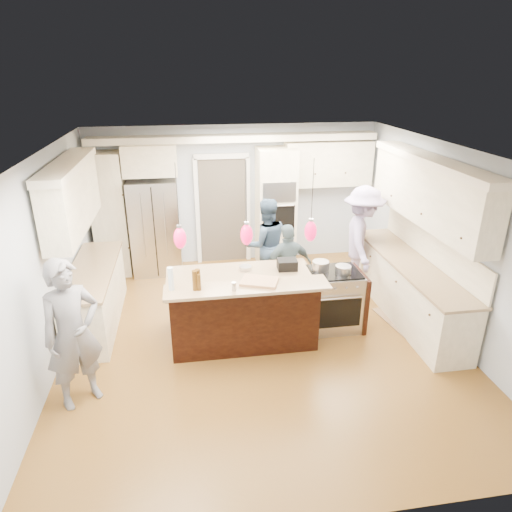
{
  "coord_description": "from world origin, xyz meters",
  "views": [
    {
      "loc": [
        -0.95,
        -5.66,
        3.69
      ],
      "look_at": [
        0.0,
        0.35,
        1.15
      ],
      "focal_mm": 32.0,
      "sensor_mm": 36.0,
      "label": 1
    }
  ],
  "objects": [
    {
      "name": "ground_plane",
      "position": [
        0.0,
        0.0,
        0.0
      ],
      "size": [
        6.0,
        6.0,
        0.0
      ],
      "primitive_type": "plane",
      "color": "olive",
      "rests_on": "ground"
    },
    {
      "name": "room_shell",
      "position": [
        0.0,
        0.0,
        1.82
      ],
      "size": [
        5.54,
        6.04,
        2.72
      ],
      "color": "#B2BCC6",
      "rests_on": "ground"
    },
    {
      "name": "refrigerator",
      "position": [
        -1.55,
        2.64,
        0.9
      ],
      "size": [
        0.9,
        0.7,
        1.8
      ],
      "primitive_type": "cube",
      "color": "#B7B7BC",
      "rests_on": "ground"
    },
    {
      "name": "oven_column",
      "position": [
        0.75,
        2.67,
        1.15
      ],
      "size": [
        0.72,
        0.69,
        2.3
      ],
      "color": "#FFF2CE",
      "rests_on": "ground"
    },
    {
      "name": "back_upper_cabinets",
      "position": [
        -0.75,
        2.76,
        1.67
      ],
      "size": [
        5.3,
        0.61,
        2.54
      ],
      "color": "#FFF2CE",
      "rests_on": "ground"
    },
    {
      "name": "right_counter_run",
      "position": [
        2.44,
        0.3,
        1.06
      ],
      "size": [
        0.64,
        3.1,
        2.51
      ],
      "color": "#FFF2CE",
      "rests_on": "ground"
    },
    {
      "name": "left_cabinets",
      "position": [
        -2.44,
        0.8,
        1.06
      ],
      "size": [
        0.64,
        2.3,
        2.51
      ],
      "color": "#FFF2CE",
      "rests_on": "ground"
    },
    {
      "name": "kitchen_island",
      "position": [
        -0.25,
        0.07,
        0.49
      ],
      "size": [
        2.1,
        1.46,
        1.12
      ],
      "color": "black",
      "rests_on": "ground"
    },
    {
      "name": "island_range",
      "position": [
        1.16,
        0.15,
        0.46
      ],
      "size": [
        0.82,
        0.71,
        0.92
      ],
      "color": "#B7B7BC",
      "rests_on": "ground"
    },
    {
      "name": "pendant_lights",
      "position": [
        -0.25,
        -0.51,
        1.8
      ],
      "size": [
        1.75,
        0.15,
        1.03
      ],
      "color": "black",
      "rests_on": "ground"
    },
    {
      "name": "person_bar_end",
      "position": [
        -2.3,
        -1.01,
        0.91
      ],
      "size": [
        0.79,
        0.73,
        1.81
      ],
      "primitive_type": "imported",
      "rotation": [
        0.0,
        0.0,
        0.59
      ],
      "color": "slate",
      "rests_on": "ground"
    },
    {
      "name": "person_far_left",
      "position": [
        0.37,
        1.6,
        0.83
      ],
      "size": [
        0.87,
        0.72,
        1.65
      ],
      "primitive_type": "imported",
      "rotation": [
        0.0,
        0.0,
        3.26
      ],
      "color": "#324963",
      "rests_on": "ground"
    },
    {
      "name": "person_far_right",
      "position": [
        0.59,
        0.85,
        0.71
      ],
      "size": [
        0.9,
        0.53,
        1.43
      ],
      "primitive_type": "imported",
      "rotation": [
        0.0,
        0.0,
        3.37
      ],
      "color": "#4D646C",
      "rests_on": "ground"
    },
    {
      "name": "person_range_side",
      "position": [
        1.99,
        1.3,
        0.93
      ],
      "size": [
        0.99,
        1.35,
        1.87
      ],
      "primitive_type": "imported",
      "rotation": [
        0.0,
        0.0,
        1.3
      ],
      "color": "#9687B6",
      "rests_on": "ground"
    },
    {
      "name": "floor_rug",
      "position": [
        2.4,
        0.05,
        0.01
      ],
      "size": [
        0.9,
        1.18,
        0.01
      ],
      "primitive_type": "cube",
      "rotation": [
        0.0,
        0.0,
        0.16
      ],
      "color": "#9A7854",
      "rests_on": "ground"
    },
    {
      "name": "water_bottle",
      "position": [
        -1.2,
        -0.5,
        1.27
      ],
      "size": [
        0.09,
        0.09,
        0.3
      ],
      "primitive_type": "cylinder",
      "rotation": [
        0.0,
        0.0,
        -0.29
      ],
      "color": "silver",
      "rests_on": "kitchen_island"
    },
    {
      "name": "beer_bottle_a",
      "position": [
        -0.9,
        -0.55,
        1.25
      ],
      "size": [
        0.07,
        0.07,
        0.26
      ],
      "primitive_type": "cylinder",
      "rotation": [
        0.0,
        0.0,
        0.08
      ],
      "color": "#482D0D",
      "rests_on": "kitchen_island"
    },
    {
      "name": "beer_bottle_b",
      "position": [
        -0.86,
        -0.56,
        1.23
      ],
      "size": [
        0.06,
        0.06,
        0.22
      ],
      "primitive_type": "cylinder",
      "rotation": [
        0.0,
        0.0,
        -0.03
      ],
      "color": "#482D0D",
      "rests_on": "kitchen_island"
    },
    {
      "name": "beer_bottle_c",
      "position": [
        -0.87,
        -0.5,
        1.25
      ],
      "size": [
        0.07,
        0.07,
        0.26
      ],
      "primitive_type": "cylinder",
      "rotation": [
        0.0,
        0.0,
        0.1
      ],
      "color": "#482D0D",
      "rests_on": "kitchen_island"
    },
    {
      "name": "drink_can",
      "position": [
        -0.43,
        -0.63,
        1.18
      ],
      "size": [
        0.06,
        0.06,
        0.11
      ],
      "primitive_type": "cylinder",
      "rotation": [
        0.0,
        0.0,
        0.03
      ],
      "color": "#B7B7BC",
      "rests_on": "kitchen_island"
    },
    {
      "name": "cutting_board",
      "position": [
        -0.08,
        -0.47,
        1.14
      ],
      "size": [
        0.55,
        0.47,
        0.04
      ],
      "primitive_type": "cube",
      "rotation": [
        0.0,
        0.0,
        -0.36
      ],
      "color": "#B18051",
      "rests_on": "kitchen_island"
    },
    {
      "name": "pot_large",
      "position": [
        0.94,
        0.22,
        0.99
      ],
      "size": [
        0.24,
        0.24,
        0.14
      ],
      "primitive_type": "cylinder",
      "color": "#B7B7BC",
      "rests_on": "island_range"
    },
    {
      "name": "pot_small",
      "position": [
        1.23,
        0.06,
        0.98
      ],
      "size": [
        0.23,
        0.23,
        0.11
      ],
      "primitive_type": "cylinder",
      "color": "#B7B7BC",
      "rests_on": "island_range"
    }
  ]
}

